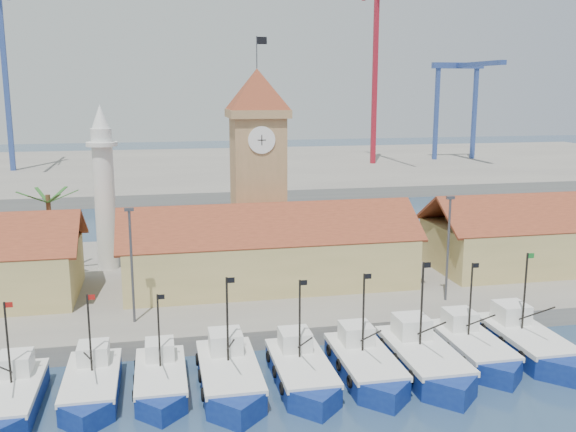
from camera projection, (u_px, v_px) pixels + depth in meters
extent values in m
plane|color=navy|center=(322.00, 396.00, 41.00)|extent=(400.00, 400.00, 0.00)
cube|color=gray|center=(262.00, 278.00, 63.91)|extent=(140.00, 32.00, 1.50)
cube|color=gray|center=(201.00, 169.00, 146.45)|extent=(240.00, 80.00, 2.00)
cube|color=navy|center=(11.00, 402.00, 39.32)|extent=(3.36, 7.61, 1.73)
cube|color=silver|center=(10.00, 389.00, 39.15)|extent=(3.43, 7.82, 0.34)
cube|color=silver|center=(15.00, 364.00, 40.82)|extent=(2.02, 2.11, 1.35)
cylinder|color=black|center=(8.00, 344.00, 39.08)|extent=(0.13, 0.13, 5.38)
cube|color=#A5140F|center=(9.00, 305.00, 38.63)|extent=(0.48, 0.02, 0.34)
cube|color=navy|center=(92.00, 388.00, 41.06)|extent=(3.31, 7.48, 1.70)
cube|color=navy|center=(86.00, 417.00, 37.47)|extent=(3.30, 3.30, 1.70)
cube|color=silver|center=(91.00, 376.00, 40.90)|extent=(3.37, 7.69, 0.33)
cube|color=silver|center=(93.00, 353.00, 42.54)|extent=(1.98, 2.08, 1.32)
cylinder|color=black|center=(90.00, 334.00, 40.83)|extent=(0.13, 0.13, 5.29)
cube|color=#A5140F|center=(91.00, 297.00, 40.39)|extent=(0.47, 0.02, 0.33)
cube|color=navy|center=(161.00, 383.00, 41.87)|extent=(3.18, 7.19, 1.63)
cube|color=navy|center=(162.00, 409.00, 38.42)|extent=(3.18, 3.18, 1.63)
cube|color=silver|center=(160.00, 371.00, 41.71)|extent=(3.24, 7.39, 0.32)
cube|color=silver|center=(160.00, 350.00, 43.29)|extent=(1.91, 2.00, 1.27)
cylinder|color=black|center=(159.00, 332.00, 41.64)|extent=(0.13, 0.13, 5.08)
cube|color=black|center=(161.00, 297.00, 41.22)|extent=(0.45, 0.02, 0.32)
cube|color=navy|center=(229.00, 379.00, 42.19)|extent=(3.69, 8.34, 1.90)
cube|color=navy|center=(237.00, 410.00, 38.18)|extent=(3.69, 3.69, 1.90)
cube|color=silver|center=(229.00, 366.00, 42.00)|extent=(3.76, 8.57, 0.37)
cube|color=silver|center=(225.00, 342.00, 43.84)|extent=(2.21, 2.32, 1.47)
cylinder|color=black|center=(227.00, 321.00, 41.92)|extent=(0.15, 0.15, 5.90)
cube|color=black|center=(231.00, 280.00, 41.43)|extent=(0.53, 0.02, 0.37)
cube|color=navy|center=(301.00, 375.00, 42.92)|extent=(3.49, 7.89, 1.79)
cube|color=navy|center=(315.00, 403.00, 39.13)|extent=(3.49, 3.49, 1.79)
cube|color=silver|center=(301.00, 362.00, 42.74)|extent=(3.56, 8.11, 0.35)
cube|color=silver|center=(295.00, 340.00, 44.48)|extent=(2.09, 2.19, 1.39)
cylinder|color=black|center=(300.00, 320.00, 42.67)|extent=(0.14, 0.14, 5.58)
cube|color=black|center=(304.00, 283.00, 42.21)|extent=(0.50, 0.02, 0.35)
cube|color=navy|center=(364.00, 368.00, 43.92)|extent=(3.55, 8.03, 1.83)
cube|color=navy|center=(385.00, 395.00, 40.06)|extent=(3.55, 3.55, 1.83)
cube|color=silver|center=(365.00, 356.00, 43.74)|extent=(3.62, 8.26, 0.35)
cube|color=silver|center=(356.00, 334.00, 45.50)|extent=(2.13, 2.23, 1.42)
cylinder|color=black|center=(363.00, 314.00, 43.66)|extent=(0.14, 0.14, 5.68)
cube|color=black|center=(368.00, 276.00, 43.19)|extent=(0.51, 0.02, 0.35)
cube|color=navy|center=(422.00, 363.00, 44.65)|extent=(3.84, 8.69, 1.97)
cube|color=navy|center=(450.00, 391.00, 40.48)|extent=(3.84, 3.84, 1.97)
cube|color=silver|center=(423.00, 350.00, 44.46)|extent=(3.92, 8.93, 0.38)
cube|color=silver|center=(411.00, 327.00, 46.37)|extent=(2.30, 2.41, 1.54)
cylinder|color=black|center=(422.00, 305.00, 44.38)|extent=(0.15, 0.15, 6.14)
cube|color=black|center=(427.00, 265.00, 43.87)|extent=(0.55, 0.02, 0.38)
cube|color=navy|center=(471.00, 351.00, 46.77)|extent=(3.52, 7.96, 1.81)
cube|color=navy|center=(499.00, 375.00, 42.95)|extent=(3.52, 3.52, 1.81)
cube|color=silver|center=(472.00, 339.00, 46.60)|extent=(3.59, 8.18, 0.35)
cube|color=silver|center=(460.00, 319.00, 48.35)|extent=(2.11, 2.21, 1.41)
cylinder|color=black|center=(470.00, 300.00, 46.52)|extent=(0.14, 0.14, 5.63)
cube|color=black|center=(476.00, 265.00, 46.06)|extent=(0.50, 0.02, 0.35)
cube|color=navy|center=(525.00, 346.00, 47.67)|extent=(3.76, 8.51, 1.93)
cube|color=navy|center=(560.00, 370.00, 43.59)|extent=(3.76, 3.76, 1.93)
cube|color=silver|center=(526.00, 333.00, 47.48)|extent=(3.83, 8.74, 0.38)
cube|color=silver|center=(511.00, 313.00, 49.35)|extent=(2.26, 2.36, 1.50)
cylinder|color=black|center=(525.00, 292.00, 47.40)|extent=(0.15, 0.15, 6.01)
cube|color=#197226|center=(531.00, 256.00, 46.91)|extent=(0.54, 0.02, 0.38)
cube|color=tan|center=(269.00, 259.00, 59.47)|extent=(26.00, 10.00, 4.50)
cube|color=#984226|center=(273.00, 225.00, 56.33)|extent=(27.04, 5.13, 3.21)
cube|color=#984226|center=(264.00, 214.00, 61.13)|extent=(27.04, 5.13, 3.21)
cube|color=tan|center=(576.00, 243.00, 65.76)|extent=(30.00, 10.00, 4.50)
cube|color=#984226|center=(564.00, 202.00, 67.42)|extent=(31.20, 5.13, 3.21)
cube|color=tan|center=(258.00, 193.00, 64.20)|extent=(5.00, 5.00, 15.00)
cube|color=tan|center=(257.00, 113.00, 62.64)|extent=(5.80, 5.80, 0.80)
pyramid|color=#984226|center=(257.00, 89.00, 62.18)|extent=(5.80, 5.80, 4.00)
cylinder|color=white|center=(262.00, 140.00, 60.66)|extent=(2.60, 0.15, 2.60)
cube|color=black|center=(262.00, 140.00, 60.58)|extent=(0.08, 0.02, 1.00)
cube|color=black|center=(262.00, 140.00, 60.58)|extent=(0.80, 0.02, 0.08)
cylinder|color=#3F3F44|center=(257.00, 52.00, 61.49)|extent=(0.10, 0.10, 3.00)
cube|color=black|center=(262.00, 40.00, 61.37)|extent=(1.00, 0.03, 0.70)
cylinder|color=silver|center=(105.00, 200.00, 63.27)|extent=(2.00, 2.00, 14.00)
cylinder|color=silver|center=(102.00, 144.00, 62.18)|extent=(3.00, 3.00, 0.40)
cone|color=silver|center=(100.00, 117.00, 61.67)|extent=(1.80, 1.80, 2.40)
cylinder|color=brown|center=(51.00, 236.00, 60.96)|extent=(0.44, 0.44, 8.00)
cube|color=#255E20|center=(63.00, 196.00, 60.48)|extent=(2.80, 0.35, 1.18)
cube|color=#255E20|center=(57.00, 194.00, 61.51)|extent=(1.71, 2.60, 1.18)
cube|color=#255E20|center=(42.00, 195.00, 61.23)|extent=(1.71, 2.60, 1.18)
cube|color=#255E20|center=(32.00, 197.00, 59.93)|extent=(2.80, 0.35, 1.18)
cube|color=#255E20|center=(38.00, 199.00, 58.90)|extent=(1.71, 2.60, 1.18)
cube|color=#255E20|center=(54.00, 199.00, 59.18)|extent=(1.71, 2.60, 1.18)
cylinder|color=#3F3F44|center=(132.00, 266.00, 48.98)|extent=(0.20, 0.20, 9.00)
cube|color=#3F3F44|center=(129.00, 209.00, 48.12)|extent=(0.70, 0.25, 0.25)
cylinder|color=#3F3F44|center=(448.00, 249.00, 54.10)|extent=(0.20, 0.20, 9.00)
cube|color=#3F3F44|center=(451.00, 198.00, 53.23)|extent=(0.70, 0.25, 0.25)
cube|color=#2F4891|center=(6.00, 81.00, 132.81)|extent=(1.00, 1.00, 37.19)
cube|color=maroon|center=(375.00, 78.00, 145.37)|extent=(1.00, 1.00, 38.71)
cube|color=#2F4891|center=(436.00, 114.00, 155.29)|extent=(0.90, 0.90, 22.00)
cube|color=#2F4891|center=(474.00, 114.00, 157.25)|extent=(0.90, 0.90, 22.00)
cube|color=#2F4891|center=(458.00, 66.00, 154.00)|extent=(13.00, 1.40, 1.40)
cube|color=#2F4891|center=(478.00, 64.00, 144.40)|extent=(1.40, 22.00, 1.00)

